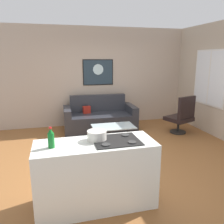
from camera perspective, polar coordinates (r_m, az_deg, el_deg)
The scene contains 10 objects.
ground at distance 4.77m, azimuth 2.63°, elevation -10.94°, with size 6.40×6.40×0.04m, color #925B2F.
back_wall at distance 6.72m, azimuth -3.40°, elevation 8.78°, with size 6.40×0.05×2.80m, color #BBA692.
couch at distance 6.29m, azimuth -3.08°, elevation -1.68°, with size 1.96×0.96×0.92m.
coffee_table at distance 5.24m, azimuth 0.34°, elevation -3.88°, with size 0.96×0.58×0.42m.
armchair at distance 6.16m, azimuth 17.05°, elevation -0.96°, with size 0.75×0.74×1.00m.
kitchen_counter at distance 3.13m, azimuth -4.06°, elevation -15.24°, with size 1.56×0.62×0.91m.
soda_bottle at distance 2.85m, azimuth -15.04°, elevation -6.40°, with size 0.08×0.08×0.26m.
mixing_bowl at distance 3.01m, azimuth -3.81°, elevation -5.92°, with size 0.26×0.26×0.13m.
wall_painting at distance 6.66m, azimuth -3.50°, elevation 9.91°, with size 0.88×0.03×0.73m.
window at distance 6.38m, azimuth 23.21°, elevation 7.84°, with size 0.03×1.20×1.42m.
Camera 1 is at (-1.30, -4.14, 1.95)m, focal length 36.49 mm.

